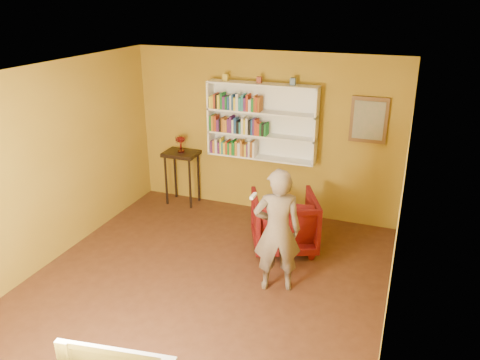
# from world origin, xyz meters

# --- Properties ---
(room_shell) EXTENTS (5.30, 5.80, 2.88)m
(room_shell) POSITION_xyz_m (0.00, 0.00, 1.02)
(room_shell) COLOR #442416
(room_shell) RESTS_ON ground
(bookshelf) EXTENTS (1.80, 0.29, 1.23)m
(bookshelf) POSITION_xyz_m (0.00, 2.41, 1.59)
(bookshelf) COLOR white
(bookshelf) RESTS_ON room_shell
(books_row_lower) EXTENTS (0.79, 0.19, 0.27)m
(books_row_lower) POSITION_xyz_m (-0.45, 2.31, 1.13)
(books_row_lower) COLOR #552165
(books_row_lower) RESTS_ON bookshelf
(books_row_middle) EXTENTS (0.97, 0.19, 0.27)m
(books_row_middle) POSITION_xyz_m (-0.39, 2.30, 1.51)
(books_row_middle) COLOR #186E29
(books_row_middle) RESTS_ON bookshelf
(books_row_upper) EXTENTS (0.86, 0.19, 0.27)m
(books_row_upper) POSITION_xyz_m (-0.43, 2.30, 1.89)
(books_row_upper) COLOR yellow
(books_row_upper) RESTS_ON bookshelf
(ornament_left) EXTENTS (0.08, 0.08, 0.11)m
(ornament_left) POSITION_xyz_m (-0.61, 2.35, 2.27)
(ornament_left) COLOR gold
(ornament_left) RESTS_ON bookshelf
(ornament_centre) EXTENTS (0.07, 0.07, 0.10)m
(ornament_centre) POSITION_xyz_m (-0.05, 2.35, 2.26)
(ornament_centre) COLOR brown
(ornament_centre) RESTS_ON bookshelf
(ornament_right) EXTENTS (0.08, 0.08, 0.11)m
(ornament_right) POSITION_xyz_m (0.49, 2.35, 2.27)
(ornament_right) COLOR slate
(ornament_right) RESTS_ON bookshelf
(framed_painting) EXTENTS (0.55, 0.05, 0.70)m
(framed_painting) POSITION_xyz_m (1.65, 2.46, 1.75)
(framed_painting) COLOR brown
(framed_painting) RESTS_ON room_shell
(console_table) EXTENTS (0.58, 0.45, 0.96)m
(console_table) POSITION_xyz_m (-1.43, 2.25, 0.79)
(console_table) COLOR black
(console_table) RESTS_ON ground
(ruby_lustre) EXTENTS (0.17, 0.17, 0.28)m
(ruby_lustre) POSITION_xyz_m (-1.43, 2.25, 1.16)
(ruby_lustre) COLOR maroon
(ruby_lustre) RESTS_ON console_table
(armchair) EXTENTS (1.19, 1.21, 0.84)m
(armchair) POSITION_xyz_m (0.70, 1.33, 0.42)
(armchair) COLOR #4D050A
(armchair) RESTS_ON ground
(person) EXTENTS (0.69, 0.57, 1.62)m
(person) POSITION_xyz_m (0.88, 0.31, 0.81)
(person) COLOR #6C5C4F
(person) RESTS_ON ground
(game_remote) EXTENTS (0.04, 0.15, 0.04)m
(game_remote) POSITION_xyz_m (0.65, 0.07, 1.34)
(game_remote) COLOR white
(game_remote) RESTS_ON person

